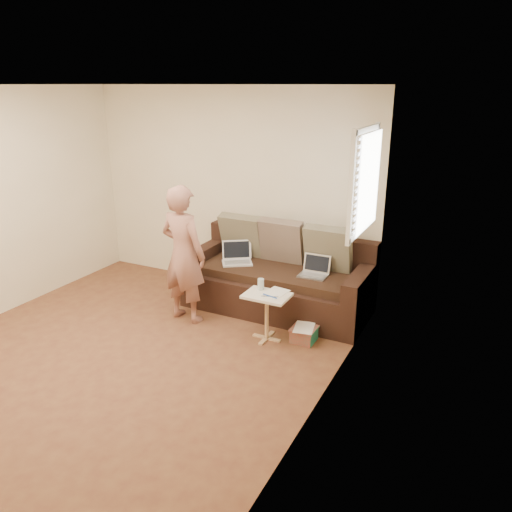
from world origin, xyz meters
The scene contains 17 objects.
floor centered at (0.00, 0.00, 0.00)m, with size 4.50×4.50×0.00m, color #582E20.
ceiling centered at (0.00, 0.00, 2.60)m, with size 4.50×4.50×0.00m, color white.
wall_back centered at (0.00, 2.25, 1.30)m, with size 4.00×4.00×0.00m, color beige.
wall_right centered at (2.00, 0.00, 1.30)m, with size 4.50×4.50×0.00m, color beige.
window_blinds centered at (1.95, 1.50, 1.70)m, with size 0.12×0.88×1.08m, color white, non-canonical shape.
sofa centered at (0.90, 1.77, 0.42)m, with size 2.20×0.95×0.85m, color black, non-canonical shape.
pillow_left centered at (0.30, 2.00, 0.79)m, with size 0.55×0.14×0.55m, color #675E4C, non-canonical shape.
pillow_mid centered at (0.85, 2.01, 0.79)m, with size 0.55×0.14×0.55m, color brown, non-canonical shape.
pillow_right centered at (1.45, 1.97, 0.79)m, with size 0.55×0.14×0.55m, color #675E4C, non-canonical shape.
laptop_silver centered at (1.37, 1.72, 0.52)m, with size 0.32×0.23×0.21m, color #B7BABC, non-canonical shape.
laptop_white centered at (0.38, 1.72, 0.52)m, with size 0.36×0.26×0.26m, color white, non-canonical shape.
person centered at (0.06, 1.05, 0.80)m, with size 0.58×0.39×1.59m, color #9A5554.
side_table centered at (1.12, 1.02, 0.26)m, with size 0.47×0.33×0.52m, color silver, non-canonical shape.
drinking_glass centered at (1.00, 1.11, 0.58)m, with size 0.07×0.07×0.12m, color silver, non-canonical shape.
scissors centered at (1.17, 0.97, 0.53)m, with size 0.18×0.10×0.02m, color silver, non-canonical shape.
paper_on_table centered at (1.18, 1.09, 0.52)m, with size 0.21×0.30×0.00m, color white, non-canonical shape.
striped_box centered at (1.50, 1.15, 0.08)m, with size 0.26×0.26×0.16m, color red, non-canonical shape.
Camera 1 is at (3.16, -3.31, 2.61)m, focal length 34.92 mm.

